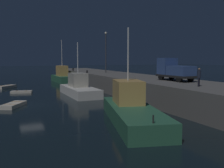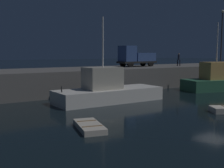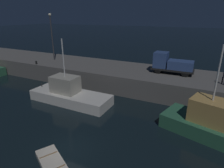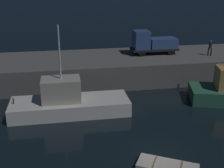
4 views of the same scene
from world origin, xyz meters
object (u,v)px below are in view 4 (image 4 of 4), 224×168
Objects in this scene: dinghy_orange_near at (168,168)px; utility_truck at (152,43)px; fishing_boat_orange at (68,102)px; dockworker at (210,47)px.

utility_truck is (4.44, 17.69, 3.61)m from dinghy_orange_near.
fishing_boat_orange is 17.61m from dockworker.
fishing_boat_orange is 13.50m from utility_truck.
dockworker is at bearing 56.33° from dinghy_orange_near.
dockworker reaches higher than dinghy_orange_near.
fishing_boat_orange is at bearing -138.78° from utility_truck.
dinghy_orange_near is at bearing -58.58° from fishing_boat_orange.
dockworker is (6.10, -1.86, -0.28)m from utility_truck.
dinghy_orange_near is 0.71× the size of utility_truck.
utility_truck is at bearing 75.90° from dinghy_orange_near.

